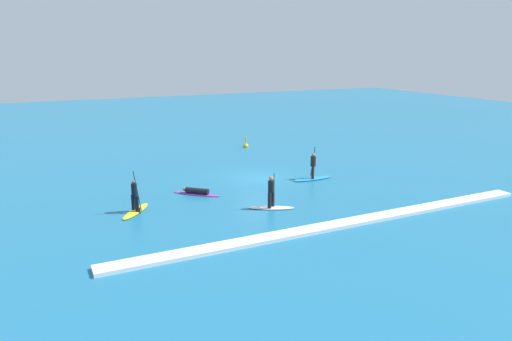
% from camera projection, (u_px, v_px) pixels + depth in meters
% --- Properties ---
extents(ground_plane, '(120.00, 120.00, 0.00)m').
position_uv_depth(ground_plane, '(256.00, 177.00, 32.34)').
color(ground_plane, '#1E6B93').
rests_on(ground_plane, ground).
extents(surfer_on_blue_board, '(2.94, 0.91, 2.26)m').
position_uv_depth(surfer_on_blue_board, '(313.00, 173.00, 31.78)').
color(surfer_on_blue_board, '#1E8CD1').
rests_on(surfer_on_blue_board, ground_plane).
extents(surfer_on_purple_board, '(2.64, 2.51, 0.42)m').
position_uv_depth(surfer_on_purple_board, '(196.00, 192.00, 28.50)').
color(surfer_on_purple_board, purple).
rests_on(surfer_on_purple_board, ground_plane).
extents(surfer_on_yellow_board, '(2.20, 2.58, 2.37)m').
position_uv_depth(surfer_on_yellow_board, '(135.00, 204.00, 25.33)').
color(surfer_on_yellow_board, yellow).
rests_on(surfer_on_yellow_board, ground_plane).
extents(surfer_on_white_board, '(2.60, 1.73, 2.03)m').
position_uv_depth(surfer_on_white_board, '(271.00, 198.00, 25.90)').
color(surfer_on_white_board, white).
rests_on(surfer_on_white_board, ground_plane).
extents(marker_buoy, '(0.47, 0.47, 1.13)m').
position_uv_depth(marker_buoy, '(246.00, 145.00, 42.37)').
color(marker_buoy, yellow).
rests_on(marker_buoy, ground_plane).
extents(wave_crest, '(24.19, 0.90, 0.18)m').
position_uv_depth(wave_crest, '(343.00, 224.00, 23.47)').
color(wave_crest, white).
rests_on(wave_crest, ground_plane).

